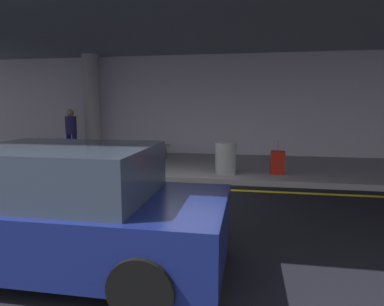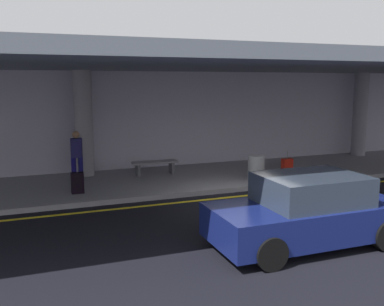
{
  "view_description": "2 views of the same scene",
  "coord_description": "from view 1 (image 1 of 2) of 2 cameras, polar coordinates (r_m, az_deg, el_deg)",
  "views": [
    {
      "loc": [
        1.78,
        -7.05,
        1.99
      ],
      "look_at": [
        0.33,
        1.29,
        0.75
      ],
      "focal_mm": 30.88,
      "sensor_mm": 36.0,
      "label": 1
    },
    {
      "loc": [
        -5.88,
        -10.86,
        3.4
      ],
      "look_at": [
        -0.9,
        2.13,
        1.13
      ],
      "focal_mm": 40.79,
      "sensor_mm": 36.0,
      "label": 2
    }
  ],
  "objects": [
    {
      "name": "ground_plane",
      "position": [
        7.53,
        -4.2,
        -6.97
      ],
      "size": [
        60.0,
        60.0,
        0.0
      ],
      "primitive_type": "plane",
      "color": "black"
    },
    {
      "name": "sidewalk",
      "position": [
        10.48,
        -0.1,
        -2.17
      ],
      "size": [
        26.0,
        4.2,
        0.15
      ],
      "primitive_type": "cube",
      "color": "gray",
      "rests_on": "ground"
    },
    {
      "name": "lane_stripe_yellow",
      "position": [
        8.03,
        -3.29,
        -5.97
      ],
      "size": [
        26.0,
        0.14,
        0.01
      ],
      "primitive_type": "cube",
      "color": "yellow",
      "rests_on": "ground"
    },
    {
      "name": "support_column_left_mid",
      "position": [
        12.95,
        -16.84,
        7.94
      ],
      "size": [
        0.62,
        0.62,
        3.65
      ],
      "primitive_type": "cylinder",
      "color": "gray",
      "rests_on": "sidewalk"
    },
    {
      "name": "ceiling_overhang",
      "position": [
        10.0,
        -0.63,
        19.66
      ],
      "size": [
        28.0,
        13.2,
        0.3
      ],
      "primitive_type": "cube",
      "color": "slate",
      "rests_on": "support_column_far_left"
    },
    {
      "name": "terminal_back_wall",
      "position": [
        12.52,
        1.69,
        7.94
      ],
      "size": [
        26.0,
        0.3,
        3.8
      ],
      "primitive_type": "cube",
      "color": "#B0A9BC",
      "rests_on": "ground"
    },
    {
      "name": "car_navy",
      "position": [
        4.4,
        -21.82,
        -9.13
      ],
      "size": [
        4.1,
        1.92,
        1.5
      ],
      "rotation": [
        0.0,
        0.0,
        3.09
      ],
      "color": "navy",
      "rests_on": "ground"
    },
    {
      "name": "person_waiting_for_ride",
      "position": [
        12.35,
        -20.14,
        3.78
      ],
      "size": [
        0.38,
        0.38,
        1.68
      ],
      "rotation": [
        0.0,
        0.0,
        5.28
      ],
      "color": "#100B55",
      "rests_on": "sidewalk"
    },
    {
      "name": "suitcase_upright_primary",
      "position": [
        11.19,
        -24.73,
        -0.26
      ],
      "size": [
        0.36,
        0.22,
        0.9
      ],
      "rotation": [
        0.0,
        0.0,
        0.08
      ],
      "color": "black",
      "rests_on": "sidewalk"
    },
    {
      "name": "suitcase_upright_secondary",
      "position": [
        9.09,
        14.56,
        -1.59
      ],
      "size": [
        0.36,
        0.22,
        0.9
      ],
      "rotation": [
        0.0,
        0.0,
        -0.28
      ],
      "color": "#A1180C",
      "rests_on": "sidewalk"
    },
    {
      "name": "bench_metal",
      "position": [
        11.44,
        -7.91,
        0.8
      ],
      "size": [
        1.6,
        0.5,
        0.48
      ],
      "color": "slate",
      "rests_on": "sidewalk"
    },
    {
      "name": "trash_bin_steel",
      "position": [
        8.81,
        5.84,
        -0.92
      ],
      "size": [
        0.56,
        0.56,
        0.85
      ],
      "primitive_type": "cylinder",
      "color": "gray",
      "rests_on": "sidewalk"
    }
  ]
}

